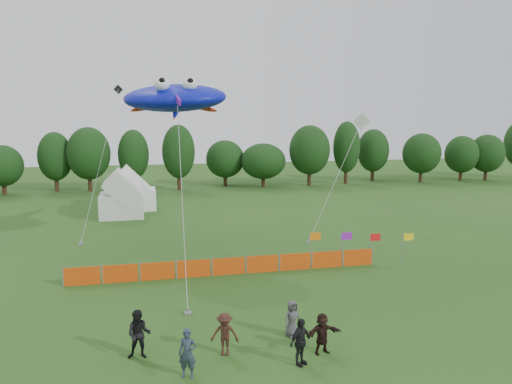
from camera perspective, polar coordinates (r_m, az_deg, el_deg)
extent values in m
plane|color=#234C16|center=(21.20, 3.85, -16.45)|extent=(160.00, 160.00, 0.00)
cylinder|color=#382314|center=(65.25, -26.83, 0.53)|extent=(0.50, 0.50, 1.91)
ellipsoid|color=black|center=(64.99, -26.98, 2.71)|extent=(4.61, 4.61, 4.30)
cylinder|color=#382314|center=(65.81, -21.83, 1.10)|extent=(0.50, 0.50, 2.38)
ellipsoid|color=black|center=(65.52, -21.98, 3.79)|extent=(4.09, 4.09, 5.35)
cylinder|color=#382314|center=(64.49, -18.45, 1.22)|extent=(0.50, 0.50, 2.57)
ellipsoid|color=black|center=(64.18, -18.59, 4.19)|extent=(5.20, 5.20, 5.79)
cylinder|color=#382314|center=(64.16, -13.73, 1.33)|extent=(0.50, 0.50, 2.46)
ellipsoid|color=black|center=(63.85, -13.83, 4.19)|extent=(3.78, 3.78, 5.55)
cylinder|color=#382314|center=(62.93, -8.77, 1.43)|extent=(0.50, 0.50, 2.66)
ellipsoid|color=black|center=(62.60, -8.84, 4.59)|extent=(4.05, 4.05, 5.99)
cylinder|color=#382314|center=(66.29, -3.53, 1.57)|extent=(0.50, 0.50, 1.98)
ellipsoid|color=black|center=(66.04, -3.55, 3.80)|extent=(5.06, 5.06, 4.46)
cylinder|color=#382314|center=(65.35, 0.83, 1.43)|extent=(0.50, 0.50, 1.86)
ellipsoid|color=black|center=(65.10, 0.84, 3.55)|extent=(5.86, 5.86, 4.18)
cylinder|color=#382314|center=(66.92, 6.10, 1.87)|extent=(0.50, 0.50, 2.62)
ellipsoid|color=black|center=(66.61, 6.15, 4.80)|extent=(5.41, 5.41, 5.89)
cylinder|color=#382314|center=(69.47, 10.23, 2.10)|extent=(0.50, 0.50, 2.78)
ellipsoid|color=black|center=(69.17, 10.31, 5.09)|extent=(3.67, 3.67, 6.26)
cylinder|color=#382314|center=(73.24, 13.16, 2.19)|extent=(0.50, 0.50, 2.42)
ellipsoid|color=black|center=(72.98, 13.24, 4.65)|extent=(4.46, 4.46, 5.44)
cylinder|color=#382314|center=(73.76, 18.30, 1.95)|extent=(0.50, 0.50, 2.24)
ellipsoid|color=black|center=(73.51, 18.41, 4.21)|extent=(5.26, 5.26, 5.03)
cylinder|color=#382314|center=(77.31, 22.35, 1.98)|extent=(0.50, 0.50, 2.10)
ellipsoid|color=black|center=(77.08, 22.46, 4.00)|extent=(4.74, 4.74, 4.73)
cylinder|color=#382314|center=(79.18, 24.76, 1.99)|extent=(0.50, 0.50, 2.16)
ellipsoid|color=black|center=(78.95, 24.88, 4.03)|extent=(4.88, 4.88, 4.87)
cube|color=silver|center=(47.05, -15.07, -1.46)|extent=(3.84, 3.84, 2.11)
cube|color=white|center=(50.61, -13.95, -0.81)|extent=(4.50, 3.60, 1.98)
cube|color=#CE440B|center=(28.74, -19.29, -9.07)|extent=(1.90, 0.06, 1.00)
cube|color=#CE440B|center=(28.59, -15.25, -8.98)|extent=(1.90, 0.06, 1.00)
cube|color=#CE440B|center=(28.57, -11.19, -8.85)|extent=(1.90, 0.06, 1.00)
cube|color=#CE440B|center=(28.69, -7.15, -8.68)|extent=(1.90, 0.06, 1.00)
cube|color=#CE440B|center=(28.95, -3.17, -8.47)|extent=(1.90, 0.06, 1.00)
cube|color=#CE440B|center=(29.35, 0.72, -8.22)|extent=(1.90, 0.06, 1.00)
cube|color=#CE440B|center=(29.87, 4.48, -7.94)|extent=(1.90, 0.06, 1.00)
cube|color=#CE440B|center=(30.52, 8.09, -7.65)|extent=(1.90, 0.06, 1.00)
cube|color=#CE440B|center=(31.28, 11.54, -7.34)|extent=(1.90, 0.06, 1.00)
cylinder|color=gray|center=(30.16, 6.12, -6.68)|extent=(0.06, 0.06, 2.15)
cube|color=orange|center=(30.06, 6.77, -5.07)|extent=(0.70, 0.02, 0.45)
cylinder|color=gray|center=(30.84, 9.67, -6.49)|extent=(0.06, 0.06, 2.06)
cube|color=purple|center=(30.78, 10.31, -4.98)|extent=(0.70, 0.02, 0.45)
cylinder|color=gray|center=(31.86, 12.86, -6.31)|extent=(0.06, 0.06, 1.84)
cube|color=red|center=(31.84, 13.47, -5.05)|extent=(0.70, 0.02, 0.45)
cylinder|color=gray|center=(32.37, 16.43, -6.19)|extent=(0.06, 0.06, 1.86)
cube|color=yellow|center=(32.38, 17.02, -4.93)|extent=(0.70, 0.02, 0.45)
imported|color=#283442|center=(18.23, -7.83, -17.81)|extent=(0.75, 0.62, 1.76)
imported|color=black|center=(19.82, -13.23, -15.55)|extent=(1.01, 0.84, 1.86)
imported|color=#371C16|center=(19.61, -3.60, -15.91)|extent=(1.22, 0.93, 1.67)
imported|color=black|center=(18.95, 5.09, -16.69)|extent=(1.11, 0.90, 1.76)
imported|color=#454448|center=(21.17, 4.15, -14.22)|extent=(0.86, 0.68, 1.53)
imported|color=black|center=(19.89, 7.58, -15.74)|extent=(1.52, 0.70, 1.58)
ellipsoid|color=#0F18DA|center=(32.62, -9.29, 10.57)|extent=(8.31, 7.59, 2.35)
sphere|color=white|center=(31.15, -10.71, 11.98)|extent=(0.94, 0.94, 0.94)
sphere|color=white|center=(31.28, -7.56, 12.04)|extent=(0.94, 0.94, 0.94)
ellipsoid|color=#B82009|center=(32.75, -12.47, 9.40)|extent=(1.97, 0.86, 0.31)
ellipsoid|color=#B82009|center=(33.00, -6.14, 9.54)|extent=(1.97, 0.86, 0.31)
cube|color=purple|center=(30.04, -8.93, 10.34)|extent=(0.37, 0.96, 0.70)
cylinder|color=#A5A5A5|center=(26.50, -8.47, -0.27)|extent=(0.40, 8.38, 9.91)
cube|color=gray|center=(23.74, -7.80, -13.56)|extent=(0.30, 0.30, 0.10)
cube|color=silver|center=(43.52, 11.97, 7.90)|extent=(1.42, 0.39, 1.42)
cylinder|color=#A5A5A5|center=(39.66, 9.24, 1.68)|extent=(6.74, 6.10, 8.66)
cube|color=gray|center=(36.45, 6.00, -5.68)|extent=(0.30, 0.30, 0.10)
cube|color=black|center=(45.16, -15.47, 11.24)|extent=(0.82, 0.24, 0.82)
cylinder|color=#A5A5A5|center=(40.95, -17.28, 3.53)|extent=(2.74, 8.72, 11.37)
cube|color=gray|center=(37.68, -19.42, -5.65)|extent=(0.30, 0.30, 0.10)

